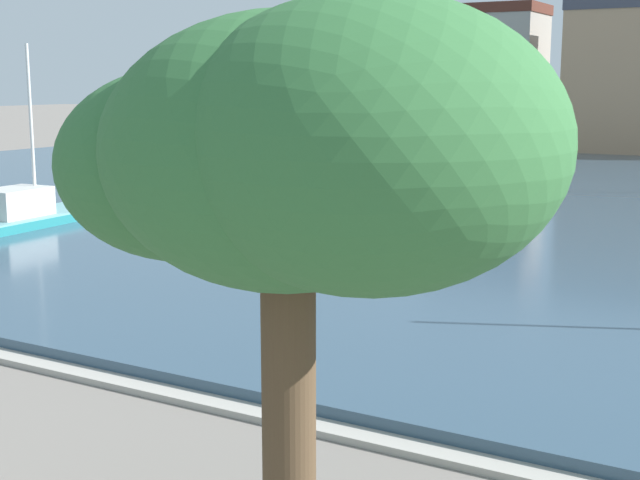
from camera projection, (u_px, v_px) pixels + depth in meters
name	position (u px, v px, depth m)	size (l,w,h in m)	color
harbor_water	(576.00, 205.00, 38.00)	(88.27, 53.12, 0.33)	#334C60
quay_edge_coping	(189.00, 398.00, 15.17)	(88.27, 0.50, 0.12)	#ADA89E
sailboat_yellow	(327.00, 164.00, 54.71)	(3.85, 8.05, 5.81)	gold
sailboat_green	(485.00, 157.00, 58.47)	(2.21, 7.53, 8.20)	#236B42
sailboat_teal	(35.00, 217.00, 32.15)	(2.74, 7.87, 6.81)	teal
shade_tree	(301.00, 156.00, 7.80)	(5.02, 3.45, 6.23)	brown
townhouse_wide_warehouse	(490.00, 78.00, 71.07)	(8.30, 6.04, 11.48)	gray
townhouse_end_terrace	(618.00, 79.00, 63.87)	(7.03, 6.14, 11.24)	tan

